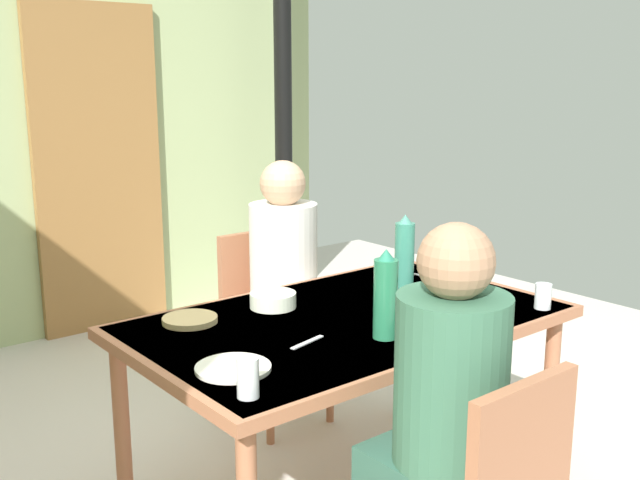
% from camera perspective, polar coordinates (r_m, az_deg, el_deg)
% --- Properties ---
extents(wall_back, '(4.38, 0.10, 2.79)m').
position_cam_1_polar(wall_back, '(4.66, -23.25, 9.30)').
color(wall_back, '#A4B47E').
rests_on(wall_back, ground_plane).
extents(door_wooden, '(0.80, 0.05, 2.00)m').
position_cam_1_polar(door_wooden, '(4.79, -16.55, 5.08)').
color(door_wooden, olive).
rests_on(door_wooden, ground_plane).
extents(stove_pipe_column, '(0.12, 0.12, 2.79)m').
position_cam_1_polar(stove_pipe_column, '(5.12, -2.83, 10.50)').
color(stove_pipe_column, black).
rests_on(stove_pipe_column, ground_plane).
extents(dining_table, '(1.52, 0.92, 0.75)m').
position_cam_1_polar(dining_table, '(2.67, 2.05, -7.22)').
color(dining_table, '#A66646').
rests_on(dining_table, ground_plane).
extents(chair_far_diner, '(0.40, 0.40, 0.87)m').
position_cam_1_polar(chair_far_diner, '(3.47, -3.95, -5.64)').
color(chair_far_diner, '#A66646').
rests_on(chair_far_diner, ground_plane).
extents(person_near_diner, '(0.30, 0.37, 0.77)m').
position_cam_1_polar(person_near_diner, '(2.03, 9.67, -10.84)').
color(person_near_diner, '#315D4C').
rests_on(person_near_diner, ground_plane).
extents(person_far_diner, '(0.30, 0.37, 0.77)m').
position_cam_1_polar(person_far_diner, '(3.29, -2.65, -1.52)').
color(person_far_diner, silver).
rests_on(person_far_diner, ground_plane).
extents(water_bottle_green_near, '(0.08, 0.08, 0.30)m').
position_cam_1_polar(water_bottle_green_near, '(2.41, 5.02, -4.32)').
color(water_bottle_green_near, '#287850').
rests_on(water_bottle_green_near, dining_table).
extents(water_bottle_green_far, '(0.08, 0.08, 0.30)m').
position_cam_1_polar(water_bottle_green_far, '(2.99, 6.47, -1.00)').
color(water_bottle_green_far, '#37856D').
rests_on(water_bottle_green_far, dining_table).
extents(serving_bowl_center, '(0.17, 0.17, 0.05)m').
position_cam_1_polar(serving_bowl_center, '(2.74, -3.61, -4.60)').
color(serving_bowl_center, silver).
rests_on(serving_bowl_center, dining_table).
extents(dinner_plate_near_left, '(0.22, 0.22, 0.01)m').
position_cam_1_polar(dinner_plate_near_left, '(2.20, -6.66, -9.69)').
color(dinner_plate_near_left, white).
rests_on(dinner_plate_near_left, dining_table).
extents(dinner_plate_near_right, '(0.22, 0.22, 0.01)m').
position_cam_1_polar(dinner_plate_near_right, '(2.83, 11.81, -4.78)').
color(dinner_plate_near_right, white).
rests_on(dinner_plate_near_right, dining_table).
extents(drinking_glass_by_near_diner, '(0.06, 0.06, 0.09)m').
position_cam_1_polar(drinking_glass_by_near_diner, '(2.84, 16.68, -4.13)').
color(drinking_glass_by_near_diner, silver).
rests_on(drinking_glass_by_near_diner, dining_table).
extents(drinking_glass_by_far_diner, '(0.06, 0.06, 0.11)m').
position_cam_1_polar(drinking_glass_by_far_diner, '(2.01, -5.54, -10.42)').
color(drinking_glass_by_far_diner, silver).
rests_on(drinking_glass_by_far_diner, dining_table).
extents(bread_plate_sliced, '(0.19, 0.19, 0.02)m').
position_cam_1_polar(bread_plate_sliced, '(2.62, -9.92, -6.01)').
color(bread_plate_sliced, '#DBB77A').
rests_on(bread_plate_sliced, dining_table).
extents(cutlery_knife_near, '(0.13, 0.09, 0.00)m').
position_cam_1_polar(cutlery_knife_near, '(2.67, 7.58, -5.72)').
color(cutlery_knife_near, silver).
rests_on(cutlery_knife_near, dining_table).
extents(cutlery_fork_near, '(0.15, 0.05, 0.00)m').
position_cam_1_polar(cutlery_fork_near, '(2.40, -0.98, -7.82)').
color(cutlery_fork_near, silver).
rests_on(cutlery_fork_near, dining_table).
extents(cutlery_knife_far, '(0.06, 0.15, 0.00)m').
position_cam_1_polar(cutlery_knife_far, '(3.20, 7.53, -2.65)').
color(cutlery_knife_far, silver).
rests_on(cutlery_knife_far, dining_table).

